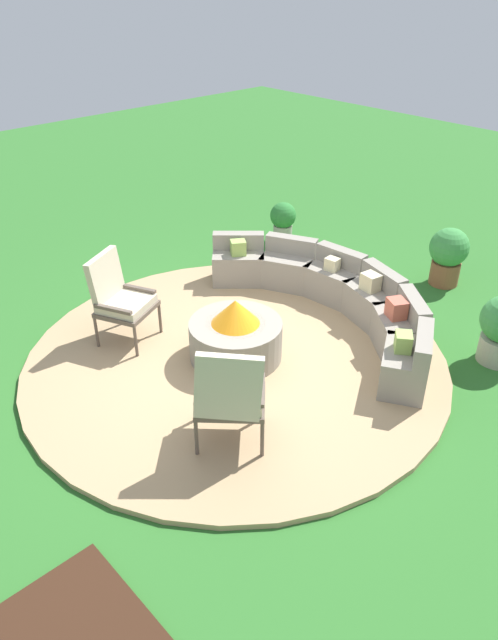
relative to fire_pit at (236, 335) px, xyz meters
name	(u,v)px	position (x,y,z in m)	size (l,w,h in m)	color
ground_plane	(236,360)	(0.00, 0.00, -0.34)	(24.00, 24.00, 0.00)	#2D6B28
patio_circle	(236,358)	(0.00, 0.00, -0.31)	(4.68, 4.68, 0.06)	tan
fire_pit	(236,335)	(0.00, 0.00, 0.00)	(1.02, 1.02, 0.72)	gray
curved_stone_bench	(335,297)	(0.17, 1.48, 0.00)	(3.67, 1.56, 0.65)	gray
lounge_chair_front_left	(119,297)	(-1.19, -0.70, 0.27)	(0.75, 0.75, 1.05)	brown
lounge_chair_front_right	(230,394)	(0.99, -0.96, 0.28)	(0.82, 0.83, 1.07)	brown
potted_plant_0	(283,220)	(-1.96, 2.76, 0.02)	(0.41, 0.41, 0.64)	#A89E8E
potted_plant_2	(448,254)	(0.58, 3.36, 0.12)	(0.53, 0.53, 0.81)	brown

